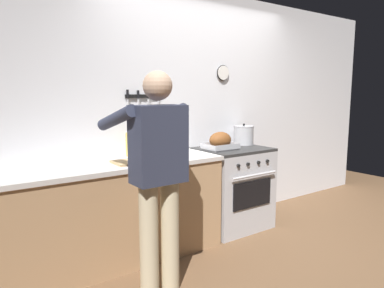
{
  "coord_description": "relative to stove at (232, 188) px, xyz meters",
  "views": [
    {
      "loc": [
        -2.41,
        -1.92,
        1.51
      ],
      "look_at": [
        -0.43,
        0.85,
        1.02
      ],
      "focal_mm": 33.58,
      "sensor_mm": 36.0,
      "label": 1
    }
  ],
  "objects": [
    {
      "name": "ground_plane",
      "position": [
        -0.22,
        -0.99,
        -0.45
      ],
      "size": [
        8.0,
        8.0,
        0.0
      ],
      "primitive_type": "plane",
      "color": "brown"
    },
    {
      "name": "wall_back",
      "position": [
        -0.22,
        0.36,
        0.85
      ],
      "size": [
        6.0,
        0.13,
        2.6
      ],
      "color": "silver",
      "rests_on": "ground"
    },
    {
      "name": "counter_block",
      "position": [
        -1.42,
        0.0,
        0.0
      ],
      "size": [
        2.03,
        0.65,
        0.9
      ],
      "color": "tan",
      "rests_on": "ground"
    },
    {
      "name": "stove",
      "position": [
        0.0,
        0.0,
        0.0
      ],
      "size": [
        0.76,
        0.67,
        0.9
      ],
      "color": "#BCBCC1",
      "rests_on": "ground"
    },
    {
      "name": "person_cook",
      "position": [
        -1.35,
        -0.68,
        0.5
      ],
      "size": [
        0.51,
        0.63,
        1.66
      ],
      "rotation": [
        0.0,
        0.0,
        1.41
      ],
      "color": "#C6B793",
      "rests_on": "ground"
    },
    {
      "name": "roasting_pan",
      "position": [
        -0.17,
        0.01,
        0.54
      ],
      "size": [
        0.35,
        0.26,
        0.19
      ],
      "color": "#B7B7BC",
      "rests_on": "stove"
    },
    {
      "name": "stock_pot",
      "position": [
        0.28,
        0.13,
        0.56
      ],
      "size": [
        0.23,
        0.23,
        0.25
      ],
      "color": "#B7B7BC",
      "rests_on": "stove"
    },
    {
      "name": "cutting_board",
      "position": [
        -1.25,
        -0.11,
        0.46
      ],
      "size": [
        0.36,
        0.24,
        0.02
      ],
      "primitive_type": "cube",
      "color": "tan",
      "rests_on": "counter_block"
    },
    {
      "name": "bottle_dish_soap",
      "position": [
        -0.92,
        0.2,
        0.53
      ],
      "size": [
        0.08,
        0.08,
        0.2
      ],
      "color": "#338CCC",
      "rests_on": "counter_block"
    },
    {
      "name": "bottle_hot_sauce",
      "position": [
        -1.06,
        0.1,
        0.52
      ],
      "size": [
        0.05,
        0.05,
        0.18
      ],
      "color": "red",
      "rests_on": "counter_block"
    },
    {
      "name": "bottle_cooking_oil",
      "position": [
        -1.14,
        0.2,
        0.57
      ],
      "size": [
        0.07,
        0.07,
        0.29
      ],
      "color": "gold",
      "rests_on": "counter_block"
    },
    {
      "name": "bottle_soy_sauce",
      "position": [
        -0.92,
        0.06,
        0.52
      ],
      "size": [
        0.06,
        0.06,
        0.18
      ],
      "color": "black",
      "rests_on": "counter_block"
    },
    {
      "name": "bottle_vinegar",
      "position": [
        -0.69,
        0.06,
        0.55
      ],
      "size": [
        0.07,
        0.07,
        0.23
      ],
      "color": "#997F4C",
      "rests_on": "counter_block"
    }
  ]
}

